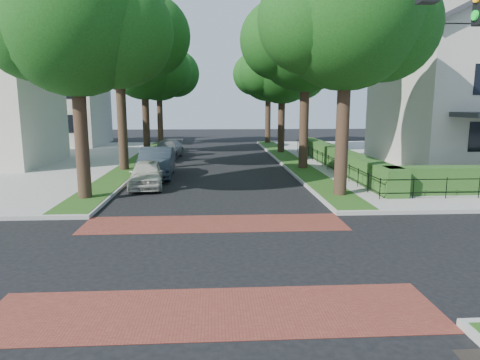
% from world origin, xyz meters
% --- Properties ---
extents(ground, '(120.00, 120.00, 0.00)m').
position_xyz_m(ground, '(0.00, 0.00, 0.00)').
color(ground, black).
rests_on(ground, ground).
extents(sidewalk_ne, '(30.00, 30.00, 0.15)m').
position_xyz_m(sidewalk_ne, '(19.50, 19.00, 0.07)').
color(sidewalk_ne, gray).
rests_on(sidewalk_ne, ground).
extents(crosswalk_far, '(9.00, 2.20, 0.01)m').
position_xyz_m(crosswalk_far, '(0.00, 3.20, 0.01)').
color(crosswalk_far, maroon).
rests_on(crosswalk_far, ground).
extents(crosswalk_near, '(9.00, 2.20, 0.01)m').
position_xyz_m(crosswalk_near, '(0.00, -3.20, 0.01)').
color(crosswalk_near, maroon).
rests_on(crosswalk_near, ground).
extents(storm_drain, '(0.65, 0.45, 0.01)m').
position_xyz_m(storm_drain, '(4.30, -5.00, 0.01)').
color(storm_drain, black).
rests_on(storm_drain, ground).
extents(grass_strip_ne, '(1.60, 29.80, 0.02)m').
position_xyz_m(grass_strip_ne, '(5.40, 19.10, 0.16)').
color(grass_strip_ne, '#264B15').
rests_on(grass_strip_ne, sidewalk_ne).
extents(grass_strip_nw, '(1.60, 29.80, 0.02)m').
position_xyz_m(grass_strip_nw, '(-5.40, 19.10, 0.16)').
color(grass_strip_nw, '#264B15').
rests_on(grass_strip_nw, sidewalk_nw).
extents(tree_right_near, '(7.75, 6.67, 10.66)m').
position_xyz_m(tree_right_near, '(5.60, 7.24, 7.63)').
color(tree_right_near, black).
rests_on(tree_right_near, sidewalk_ne).
extents(tree_right_mid, '(8.25, 7.09, 11.22)m').
position_xyz_m(tree_right_mid, '(5.61, 15.25, 7.99)').
color(tree_right_mid, black).
rests_on(tree_right_mid, sidewalk_ne).
extents(tree_right_far, '(7.25, 6.23, 9.74)m').
position_xyz_m(tree_right_far, '(5.60, 24.22, 6.91)').
color(tree_right_far, black).
rests_on(tree_right_far, sidewalk_ne).
extents(tree_right_back, '(7.50, 6.45, 10.20)m').
position_xyz_m(tree_right_back, '(5.60, 33.23, 7.27)').
color(tree_right_back, black).
rests_on(tree_right_back, sidewalk_ne).
extents(tree_left_near, '(7.50, 6.45, 10.20)m').
position_xyz_m(tree_left_near, '(-5.40, 7.23, 7.27)').
color(tree_left_near, black).
rests_on(tree_left_near, sidewalk_nw).
extents(tree_left_mid, '(8.00, 6.88, 11.48)m').
position_xyz_m(tree_left_mid, '(-5.39, 15.24, 8.34)').
color(tree_left_mid, black).
rests_on(tree_left_mid, sidewalk_nw).
extents(tree_left_far, '(7.00, 6.02, 9.86)m').
position_xyz_m(tree_left_far, '(-5.40, 24.22, 7.12)').
color(tree_left_far, black).
rests_on(tree_left_far, sidewalk_nw).
extents(tree_left_back, '(7.75, 6.66, 10.44)m').
position_xyz_m(tree_left_back, '(-5.40, 33.24, 7.41)').
color(tree_left_back, black).
rests_on(tree_left_back, sidewalk_nw).
extents(hedge_main_road, '(1.00, 18.00, 1.20)m').
position_xyz_m(hedge_main_road, '(7.70, 15.00, 0.75)').
color(hedge_main_road, '#1F4919').
rests_on(hedge_main_road, sidewalk_ne).
extents(fence_main_road, '(0.06, 18.00, 0.90)m').
position_xyz_m(fence_main_road, '(6.90, 15.00, 0.60)').
color(fence_main_road, black).
rests_on(fence_main_road, sidewalk_ne).
extents(house_left_far, '(10.00, 9.00, 10.14)m').
position_xyz_m(house_left_far, '(-15.49, 31.99, 5.04)').
color(house_left_far, beige).
rests_on(house_left_far, sidewalk_nw).
extents(parked_car_front, '(1.87, 4.08, 1.36)m').
position_xyz_m(parked_car_front, '(-3.35, 9.97, 0.68)').
color(parked_car_front, beige).
rests_on(parked_car_front, ground).
extents(parked_car_middle, '(1.92, 5.12, 1.67)m').
position_xyz_m(parked_car_middle, '(-3.26, 12.94, 0.84)').
color(parked_car_middle, '#212A32').
rests_on(parked_car_middle, ground).
extents(parked_car_rear, '(2.32, 4.82, 1.35)m').
position_xyz_m(parked_car_rear, '(-3.60, 21.86, 0.68)').
color(parked_car_rear, gray).
rests_on(parked_car_rear, ground).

